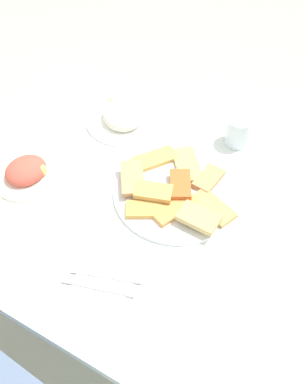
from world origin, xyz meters
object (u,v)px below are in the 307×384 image
Objects in this scene: salad_plate_rice at (123,116)px; fork at (107,275)px; dining_table at (138,222)px; pide_platter at (176,191)px; salad_plate_greens at (27,172)px; drinking_glass at (239,131)px; spoon at (98,286)px; paper_napkin at (103,282)px.

fork is (-0.27, 0.49, -0.02)m from salad_plate_rice.
pide_platter is (-0.07, -0.08, 0.10)m from dining_table.
salad_plate_greens is at bearing 21.79° from pide_platter.
drinking_glass reaches higher than fork.
salad_plate_greens is 0.41m from fork.
spoon is at bearing 69.69° from fork.
pide_platter is 2.03× the size of spoon.
fork is (0.00, -0.02, 0.00)m from paper_napkin.
drinking_glass is 0.65× the size of paper_napkin.
fork is at bearing 157.62° from salad_plate_greens.
fork is (-0.37, 0.15, -0.01)m from salad_plate_greens.
drinking_glass is (-0.13, -0.35, 0.13)m from dining_table.
salad_plate_greens is 0.84× the size of salad_plate_rice.
dining_table is 0.35m from salad_plate_rice.
salad_plate_rice reaches higher than salad_plate_greens.
salad_plate_greens is 2.14× the size of drinking_glass.
drinking_glass reaches higher than pide_platter.
dining_table is at bearing -77.05° from paper_napkin.
drinking_glass is 0.61m from paper_napkin.
dining_table is at bearing -166.32° from salad_plate_greens.
spoon is at bearing 83.11° from drinking_glass.
fork is (0.08, 0.58, -0.04)m from drinking_glass.
salad_plate_greens is (0.39, 0.16, 0.01)m from pide_platter.
salad_plate_rice is 1.30× the size of spoon.
pide_platter reaches higher than spoon.
spoon is (-0.27, 0.52, -0.02)m from salad_plate_rice.
salad_plate_greens reaches higher than dining_table.
pide_platter is 0.31m from fork.
pide_platter is at bearing -110.14° from spoon.
dining_table is 0.15m from pide_platter.
salad_plate_rice reaches higher than paper_napkin.
paper_napkin is 0.78× the size of fork.
salad_plate_rice is 0.56m from fork.
salad_plate_rice is at bearing -31.61° from pide_platter.
salad_plate_rice reaches higher than spoon.
salad_plate_rice is at bearing -79.97° from spoon.
paper_napkin reaches higher than dining_table.
paper_napkin is at bearing 118.11° from salad_plate_rice.
drinking_glass is at bearing -110.54° from dining_table.
fork and spoon have the same top height.
fork is at bearing -90.00° from paper_napkin.
pide_platter reaches higher than paper_napkin.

